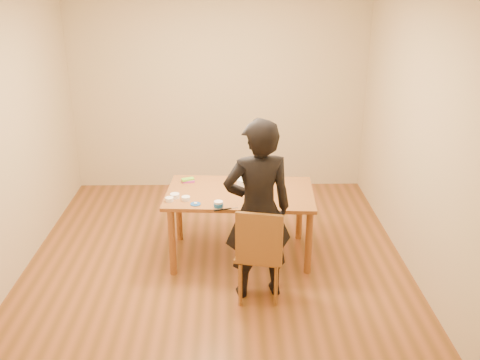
{
  "coord_description": "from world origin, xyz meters",
  "views": [
    {
      "loc": [
        0.15,
        -4.92,
        2.92
      ],
      "look_at": [
        0.25,
        0.16,
        0.9
      ],
      "focal_mm": 40.0,
      "sensor_mm": 36.0,
      "label": 1
    }
  ],
  "objects_px": {
    "dining_table": "(240,193)",
    "cake": "(248,183)",
    "person": "(258,211)",
    "dining_chair": "(258,254)",
    "cake_plate": "(248,187)"
  },
  "relations": [
    {
      "from": "cake_plate",
      "to": "dining_chair",
      "type": "bearing_deg",
      "value": -86.17
    },
    {
      "from": "cake_plate",
      "to": "cake",
      "type": "xyz_separation_m",
      "value": [
        0.0,
        0.0,
        0.05
      ]
    },
    {
      "from": "cake",
      "to": "cake_plate",
      "type": "bearing_deg",
      "value": 0.0
    },
    {
      "from": "dining_table",
      "to": "person",
      "type": "height_order",
      "value": "person"
    },
    {
      "from": "dining_chair",
      "to": "cake",
      "type": "xyz_separation_m",
      "value": [
        -0.06,
        0.87,
        0.36
      ]
    },
    {
      "from": "dining_table",
      "to": "dining_chair",
      "type": "distance_m",
      "value": 0.84
    },
    {
      "from": "cake_plate",
      "to": "cake",
      "type": "height_order",
      "value": "cake"
    },
    {
      "from": "dining_table",
      "to": "dining_chair",
      "type": "relative_size",
      "value": 3.99
    },
    {
      "from": "person",
      "to": "dining_chair",
      "type": "bearing_deg",
      "value": 79.67
    },
    {
      "from": "dining_table",
      "to": "cake",
      "type": "relative_size",
      "value": 6.24
    },
    {
      "from": "cake",
      "to": "person",
      "type": "bearing_deg",
      "value": -85.97
    },
    {
      "from": "dining_table",
      "to": "cake_plate",
      "type": "relative_size",
      "value": 5.67
    },
    {
      "from": "cake_plate",
      "to": "cake",
      "type": "relative_size",
      "value": 1.1
    },
    {
      "from": "cake_plate",
      "to": "dining_table",
      "type": "bearing_deg",
      "value": -132.81
    },
    {
      "from": "dining_table",
      "to": "cake",
      "type": "bearing_deg",
      "value": 50.63
    }
  ]
}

